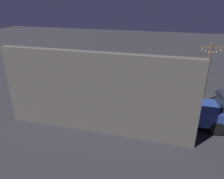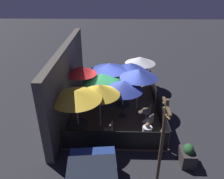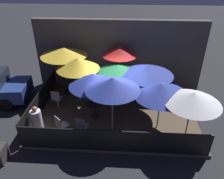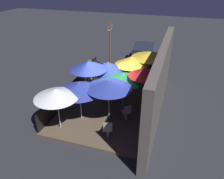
# 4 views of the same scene
# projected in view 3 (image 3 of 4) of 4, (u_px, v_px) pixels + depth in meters

# --- Properties ---
(ground_plane) EXTENTS (60.00, 60.00, 0.00)m
(ground_plane) POSITION_uv_depth(u_px,v_px,m) (116.00, 114.00, 10.16)
(ground_plane) COLOR #26262B
(patio_deck) EXTENTS (7.09, 4.86, 0.12)m
(patio_deck) POSITION_uv_depth(u_px,v_px,m) (116.00, 113.00, 10.13)
(patio_deck) COLOR brown
(patio_deck) RESTS_ON ground_plane
(building_wall) EXTENTS (8.69, 0.36, 3.73)m
(building_wall) POSITION_uv_depth(u_px,v_px,m) (119.00, 55.00, 11.51)
(building_wall) COLOR #4C4742
(building_wall) RESTS_ON ground_plane
(fence_front) EXTENTS (6.89, 0.05, 0.95)m
(fence_front) POSITION_uv_depth(u_px,v_px,m) (113.00, 141.00, 7.81)
(fence_front) COLOR black
(fence_front) RESTS_ON patio_deck
(fence_side_left) EXTENTS (0.05, 4.66, 0.95)m
(fence_side_left) POSITION_uv_depth(u_px,v_px,m) (41.00, 101.00, 10.05)
(fence_side_left) COLOR black
(fence_side_left) RESTS_ON patio_deck
(patio_umbrella_0) EXTENTS (2.06, 2.06, 2.15)m
(patio_umbrella_0) POSITION_uv_depth(u_px,v_px,m) (94.00, 80.00, 8.86)
(patio_umbrella_0) COLOR #B2B2B7
(patio_umbrella_0) RESTS_ON patio_deck
(patio_umbrella_1) EXTENTS (2.28, 2.28, 2.43)m
(patio_umbrella_1) POSITION_uv_depth(u_px,v_px,m) (64.00, 52.00, 10.58)
(patio_umbrella_1) COLOR #B2B2B7
(patio_umbrella_1) RESTS_ON patio_deck
(patio_umbrella_2) EXTENTS (2.19, 2.19, 2.07)m
(patio_umbrella_2) POSITION_uv_depth(u_px,v_px,m) (162.00, 90.00, 8.27)
(patio_umbrella_2) COLOR #B2B2B7
(patio_umbrella_2) RESTS_ON patio_deck
(patio_umbrella_3) EXTENTS (2.24, 2.24, 2.19)m
(patio_umbrella_3) POSITION_uv_depth(u_px,v_px,m) (148.00, 70.00, 9.37)
(patio_umbrella_3) COLOR #B2B2B7
(patio_umbrella_3) RESTS_ON patio_deck
(patio_umbrella_4) EXTENTS (2.01, 2.01, 2.12)m
(patio_umbrella_4) POSITION_uv_depth(u_px,v_px,m) (193.00, 98.00, 7.62)
(patio_umbrella_4) COLOR #B2B2B7
(patio_umbrella_4) RESTS_ON patio_deck
(patio_umbrella_5) EXTENTS (1.73, 1.73, 2.50)m
(patio_umbrella_5) POSITION_uv_depth(u_px,v_px,m) (120.00, 51.00, 10.59)
(patio_umbrella_5) COLOR #B2B2B7
(patio_umbrella_5) RESTS_ON patio_deck
(patio_umbrella_6) EXTENTS (2.21, 2.21, 2.02)m
(patio_umbrella_6) POSITION_uv_depth(u_px,v_px,m) (118.00, 69.00, 9.84)
(patio_umbrella_6) COLOR #B2B2B7
(patio_umbrella_6) RESTS_ON patio_deck
(patio_umbrella_7) EXTENTS (2.06, 2.06, 2.42)m
(patio_umbrella_7) POSITION_uv_depth(u_px,v_px,m) (112.00, 84.00, 7.94)
(patio_umbrella_7) COLOR #B2B2B7
(patio_umbrella_7) RESTS_ON patio_deck
(patio_umbrella_8) EXTENTS (1.96, 1.96, 2.32)m
(patio_umbrella_8) POSITION_uv_depth(u_px,v_px,m) (78.00, 64.00, 9.80)
(patio_umbrella_8) COLOR #B2B2B7
(patio_umbrella_8) RESTS_ON patio_deck
(dining_table_0) EXTENTS (0.75, 0.75, 0.74)m
(dining_table_0) POSITION_uv_depth(u_px,v_px,m) (95.00, 106.00, 9.52)
(dining_table_0) COLOR black
(dining_table_0) RESTS_ON patio_deck
(dining_table_1) EXTENTS (0.96, 0.96, 0.72)m
(dining_table_1) POSITION_uv_depth(u_px,v_px,m) (67.00, 82.00, 11.42)
(dining_table_1) COLOR black
(dining_table_1) RESTS_ON patio_deck
(patio_chair_0) EXTENTS (0.48, 0.48, 0.94)m
(patio_chair_0) POSITION_uv_depth(u_px,v_px,m) (82.00, 126.00, 8.44)
(patio_chair_0) COLOR gray
(patio_chair_0) RESTS_ON patio_deck
(patio_chair_1) EXTENTS (0.51, 0.51, 0.94)m
(patio_chair_1) POSITION_uv_depth(u_px,v_px,m) (175.00, 95.00, 10.40)
(patio_chair_1) COLOR gray
(patio_chair_1) RESTS_ON patio_deck
(patio_chair_2) EXTENTS (0.56, 0.56, 0.94)m
(patio_chair_2) POSITION_uv_depth(u_px,v_px,m) (142.00, 89.00, 10.88)
(patio_chair_2) COLOR gray
(patio_chair_2) RESTS_ON patio_deck
(patio_chair_3) EXTENTS (0.57, 0.57, 0.90)m
(patio_chair_3) POSITION_uv_depth(u_px,v_px,m) (61.00, 125.00, 8.54)
(patio_chair_3) COLOR gray
(patio_chair_3) RESTS_ON patio_deck
(patio_chair_4) EXTENTS (0.44, 0.44, 0.92)m
(patio_chair_4) POSITION_uv_depth(u_px,v_px,m) (57.00, 98.00, 10.22)
(patio_chair_4) COLOR gray
(patio_chair_4) RESTS_ON patio_deck
(patron_0) EXTENTS (0.54, 0.54, 1.15)m
(patron_0) POSITION_uv_depth(u_px,v_px,m) (37.00, 120.00, 8.80)
(patron_0) COLOR silver
(patron_0) RESTS_ON patio_deck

